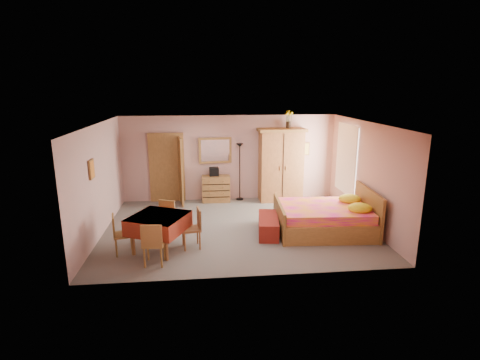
{
  "coord_description": "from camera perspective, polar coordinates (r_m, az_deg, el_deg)",
  "views": [
    {
      "loc": [
        -0.84,
        -8.77,
        3.44
      ],
      "look_at": [
        0.1,
        0.3,
        1.15
      ],
      "focal_mm": 28.0,
      "sensor_mm": 36.0,
      "label": 1
    }
  ],
  "objects": [
    {
      "name": "chair_north",
      "position": [
        8.82,
        -11.52,
        -6.1
      ],
      "size": [
        0.52,
        0.52,
        0.88
      ],
      "primitive_type": "cube",
      "rotation": [
        0.0,
        0.0,
        2.76
      ],
      "color": "#A06636",
      "rests_on": "floor"
    },
    {
      "name": "wall_front",
      "position": [
        6.68,
        1.63,
        -4.6
      ],
      "size": [
        6.5,
        0.1,
        2.6
      ],
      "primitive_type": "cube",
      "color": "tan",
      "rests_on": "floor"
    },
    {
      "name": "wall_left",
      "position": [
        9.34,
        -20.69,
        -0.07
      ],
      "size": [
        0.1,
        5.0,
        2.6
      ],
      "primitive_type": "cube",
      "color": "tan",
      "rests_on": "floor"
    },
    {
      "name": "wall_back",
      "position": [
        11.5,
        -1.63,
        3.37
      ],
      "size": [
        6.5,
        0.1,
        2.6
      ],
      "primitive_type": "cube",
      "color": "tan",
      "rests_on": "floor"
    },
    {
      "name": "chest_of_drawers",
      "position": [
        11.44,
        -3.67,
        -1.34
      ],
      "size": [
        0.85,
        0.44,
        0.8
      ],
      "primitive_type": "cube",
      "rotation": [
        0.0,
        0.0,
        -0.02
      ],
      "color": "olive",
      "rests_on": "floor"
    },
    {
      "name": "window",
      "position": [
        10.95,
        15.93,
        3.08
      ],
      "size": [
        0.08,
        1.4,
        1.95
      ],
      "primitive_type": "cube",
      "color": "white",
      "rests_on": "wall_right"
    },
    {
      "name": "bench",
      "position": [
        9.04,
        4.34,
        -6.9
      ],
      "size": [
        0.63,
        1.29,
        0.41
      ],
      "primitive_type": "cube",
      "rotation": [
        0.0,
        0.0,
        -0.15
      ],
      "color": "maroon",
      "rests_on": "floor"
    },
    {
      "name": "picture_back",
      "position": [
        11.84,
        9.83,
        4.7
      ],
      "size": [
        0.3,
        0.04,
        0.4
      ],
      "primitive_type": "cube",
      "color": "#D8BF59",
      "rests_on": "wall_back"
    },
    {
      "name": "wall_right",
      "position": [
        9.91,
        18.62,
        0.88
      ],
      "size": [
        0.1,
        5.0,
        2.6
      ],
      "primitive_type": "cube",
      "color": "tan",
      "rests_on": "floor"
    },
    {
      "name": "chair_west",
      "position": [
        8.3,
        -17.38,
        -7.86
      ],
      "size": [
        0.47,
        0.47,
        0.86
      ],
      "primitive_type": "cube",
      "rotation": [
        0.0,
        0.0,
        -1.34
      ],
      "color": "#A47437",
      "rests_on": "floor"
    },
    {
      "name": "stereo",
      "position": [
        11.34,
        -3.98,
        1.28
      ],
      "size": [
        0.29,
        0.22,
        0.26
      ],
      "primitive_type": "cube",
      "rotation": [
        0.0,
        0.0,
        0.05
      ],
      "color": "black",
      "rests_on": "chest_of_drawers"
    },
    {
      "name": "dining_table",
      "position": [
        8.26,
        -12.21,
        -7.88
      ],
      "size": [
        1.42,
        1.42,
        0.79
      ],
      "primitive_type": "cube",
      "rotation": [
        0.0,
        0.0,
        -0.42
      ],
      "color": "maroon",
      "rests_on": "floor"
    },
    {
      "name": "bed",
      "position": [
        9.27,
        12.67,
        -4.59
      ],
      "size": [
        2.38,
        1.94,
        1.05
      ],
      "primitive_type": "cube",
      "rotation": [
        0.0,
        0.0,
        -0.07
      ],
      "color": "#DF1593",
      "rests_on": "floor"
    },
    {
      "name": "chair_east",
      "position": [
        8.26,
        -7.47,
        -7.33
      ],
      "size": [
        0.46,
        0.46,
        0.88
      ],
      "primitive_type": "cube",
      "rotation": [
        0.0,
        0.0,
        1.73
      ],
      "color": "#945C32",
      "rests_on": "floor"
    },
    {
      "name": "wall_mirror",
      "position": [
        11.4,
        -3.8,
        4.52
      ],
      "size": [
        1.0,
        0.14,
        0.79
      ],
      "primitive_type": "cube",
      "rotation": [
        0.0,
        0.0,
        0.08
      ],
      "color": "white",
      "rests_on": "wall_back"
    },
    {
      "name": "chair_south",
      "position": [
        7.65,
        -12.98,
        -9.33
      ],
      "size": [
        0.44,
        0.44,
        0.89
      ],
      "primitive_type": "cube",
      "rotation": [
        0.0,
        0.0,
        -0.08
      ],
      "color": "#A17436",
      "rests_on": "floor"
    },
    {
      "name": "wardrobe",
      "position": [
        11.47,
        6.23,
        2.3
      ],
      "size": [
        1.43,
        0.76,
        2.22
      ],
      "primitive_type": "cube",
      "rotation": [
        0.0,
        0.0,
        0.02
      ],
      "color": "#A06336",
      "rests_on": "floor"
    },
    {
      "name": "picture_left",
      "position": [
        8.69,
        -21.69,
        1.53
      ],
      "size": [
        0.04,
        0.32,
        0.42
      ],
      "primitive_type": "cube",
      "color": "orange",
      "rests_on": "wall_left"
    },
    {
      "name": "ceiling",
      "position": [
        8.85,
        -0.45,
        8.65
      ],
      "size": [
        6.5,
        6.5,
        0.0
      ],
      "primitive_type": "plane",
      "rotation": [
        3.14,
        0.0,
        0.0
      ],
      "color": "brown",
      "rests_on": "wall_back"
    },
    {
      "name": "floor_lamp",
      "position": [
        11.49,
        -0.04,
        1.24
      ],
      "size": [
        0.23,
        0.23,
        1.77
      ],
      "primitive_type": "cube",
      "rotation": [
        0.0,
        0.0,
        0.01
      ],
      "color": "black",
      "rests_on": "floor"
    },
    {
      "name": "floor",
      "position": [
        9.46,
        -0.42,
        -7.23
      ],
      "size": [
        6.5,
        6.5,
        0.0
      ],
      "primitive_type": "plane",
      "color": "slate",
      "rests_on": "ground"
    },
    {
      "name": "doorway",
      "position": [
        11.55,
        -11.06,
        1.76
      ],
      "size": [
        1.06,
        0.12,
        2.15
      ],
      "primitive_type": "cube",
      "color": "#9E6B35",
      "rests_on": "floor"
    },
    {
      "name": "sunflower_vase",
      "position": [
        11.39,
        7.42,
        9.2
      ],
      "size": [
        0.22,
        0.22,
        0.54
      ],
      "primitive_type": "cube",
      "rotation": [
        0.0,
        0.0,
        -0.01
      ],
      "color": "yellow",
      "rests_on": "wardrobe"
    }
  ]
}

